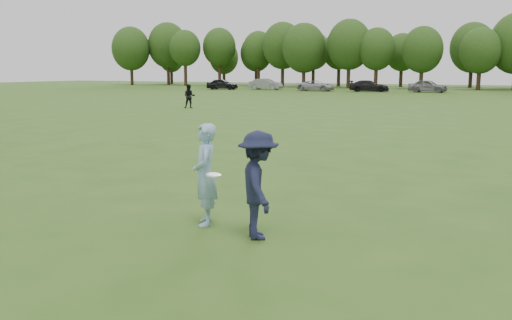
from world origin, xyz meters
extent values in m
plane|color=#2C5217|center=(0.00, 0.00, 0.00)|extent=(200.00, 200.00, 0.00)
imported|color=#88AFD3|center=(-1.34, -0.03, 0.92)|extent=(0.72, 0.80, 1.83)
imported|color=#181C36|center=(-0.13, -0.34, 0.90)|extent=(1.21, 1.34, 1.80)
imported|color=black|center=(-17.99, 25.28, 0.86)|extent=(1.05, 0.97, 1.72)
imported|color=black|center=(-34.21, 58.93, 0.75)|extent=(4.58, 2.27, 1.50)
imported|color=slate|center=(-28.45, 61.11, 0.77)|extent=(4.71, 1.68, 1.55)
imported|color=#9D9CA0|center=(-20.52, 59.69, 0.68)|extent=(4.93, 2.28, 1.37)
imported|color=black|center=(-13.66, 60.38, 0.72)|extent=(5.18, 2.59, 1.44)
imported|color=slate|center=(-6.59, 61.26, 0.79)|extent=(4.78, 2.33, 1.57)
cylinder|color=white|center=(-1.02, -0.28, 0.98)|extent=(0.33, 0.33, 0.05)
cylinder|color=#332114|center=(-60.68, 72.20, 1.81)|extent=(0.56, 0.56, 3.63)
ellipsoid|color=#213A13|center=(-60.68, 72.20, 6.55)|extent=(6.88, 6.88, 7.91)
cylinder|color=#332114|center=(-55.50, 76.37, 2.06)|extent=(0.56, 0.56, 4.13)
ellipsoid|color=#213A13|center=(-55.50, 76.37, 7.21)|extent=(7.25, 7.25, 8.34)
cylinder|color=#332114|center=(-49.35, 72.76, 2.09)|extent=(0.56, 0.56, 4.18)
ellipsoid|color=#213A13|center=(-49.35, 72.76, 6.48)|extent=(5.42, 5.42, 6.23)
cylinder|color=#332114|center=(-44.47, 76.22, 2.13)|extent=(0.56, 0.56, 4.26)
ellipsoid|color=#213A13|center=(-44.47, 76.22, 6.72)|extent=(5.79, 5.79, 6.66)
cylinder|color=#332114|center=(-37.59, 77.79, 1.96)|extent=(0.56, 0.56, 3.91)
ellipsoid|color=#213A13|center=(-37.59, 77.79, 6.24)|extent=(5.47, 5.47, 6.29)
cylinder|color=#332114|center=(-32.29, 76.03, 1.92)|extent=(0.56, 0.56, 3.83)
ellipsoid|color=#213A13|center=(-32.29, 76.03, 6.70)|extent=(6.75, 6.75, 7.76)
cylinder|color=#332114|center=(-27.39, 73.06, 1.63)|extent=(0.56, 0.56, 3.25)
ellipsoid|color=#213A13|center=(-27.39, 73.06, 6.13)|extent=(6.76, 6.76, 7.78)
cylinder|color=#332114|center=(-20.22, 73.48, 1.86)|extent=(0.56, 0.56, 3.71)
ellipsoid|color=#213A13|center=(-20.22, 73.48, 6.55)|extent=(6.68, 6.68, 7.68)
cylinder|color=#332114|center=(-15.90, 73.09, 1.73)|extent=(0.56, 0.56, 3.46)
ellipsoid|color=#213A13|center=(-15.90, 73.09, 5.79)|extent=(5.49, 5.49, 6.31)
cylinder|color=#332114|center=(-9.32, 72.95, 1.57)|extent=(0.56, 0.56, 3.14)
ellipsoid|color=#213A13|center=(-9.32, 72.95, 5.60)|extent=(5.78, 5.78, 6.64)
cylinder|color=#332114|center=(-1.61, 72.69, 1.51)|extent=(0.56, 0.56, 3.01)
ellipsoid|color=#213A13|center=(-1.61, 72.69, 5.34)|extent=(5.46, 5.46, 6.28)
cylinder|color=#332114|center=(-58.26, 81.41, 1.49)|extent=(0.56, 0.56, 2.97)
ellipsoid|color=#213A13|center=(-58.26, 81.41, 5.03)|extent=(4.85, 4.85, 5.58)
cylinder|color=#332114|center=(-47.10, 82.53, 1.36)|extent=(0.56, 0.56, 2.73)
ellipsoid|color=#213A13|center=(-47.10, 82.53, 5.05)|extent=(5.45, 5.45, 6.27)
cylinder|color=#332114|center=(-39.55, 80.93, 1.63)|extent=(0.56, 0.56, 3.25)
ellipsoid|color=#213A13|center=(-39.55, 80.93, 5.67)|extent=(5.68, 5.68, 6.53)
cylinder|color=#332114|center=(-29.72, 83.93, 1.81)|extent=(0.56, 0.56, 3.62)
ellipsoid|color=#213A13|center=(-29.72, 83.93, 6.09)|extent=(5.80, 5.80, 6.67)
cylinder|color=#332114|center=(-24.24, 81.39, 1.80)|extent=(0.56, 0.56, 3.61)
ellipsoid|color=#213A13|center=(-24.24, 81.39, 5.98)|extent=(5.58, 5.58, 6.42)
cylinder|color=#332114|center=(-13.94, 81.92, 1.65)|extent=(0.56, 0.56, 3.29)
ellipsoid|color=#213A13|center=(-13.94, 81.92, 5.55)|extent=(5.30, 5.30, 6.09)
cylinder|color=#332114|center=(-3.49, 83.39, 1.64)|extent=(0.56, 0.56, 3.28)
ellipsoid|color=#213A13|center=(-3.49, 83.39, 6.16)|extent=(6.78, 6.78, 7.79)
camera|label=1|loc=(3.63, -8.19, 2.77)|focal=38.00mm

